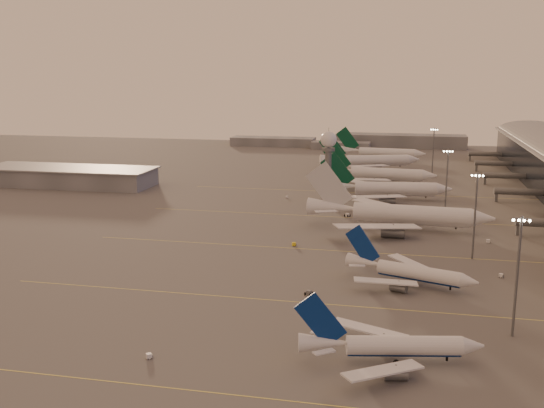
# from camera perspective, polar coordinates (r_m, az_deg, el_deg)

# --- Properties ---
(ground) EXTENTS (700.00, 700.00, 0.00)m
(ground) POSITION_cam_1_polar(r_m,az_deg,el_deg) (143.04, -3.25, -9.78)
(ground) COLOR #585555
(ground) RESTS_ON ground
(taxiway_markings) EXTENTS (180.00, 185.25, 0.02)m
(taxiway_markings) POSITION_cam_1_polar(r_m,az_deg,el_deg) (191.57, 9.99, -4.31)
(taxiway_markings) COLOR #E9D852
(taxiway_markings) RESTS_ON ground
(hangar) EXTENTS (82.00, 27.00, 8.50)m
(hangar) POSITION_cam_1_polar(r_m,az_deg,el_deg) (313.85, -17.78, 2.39)
(hangar) COLOR slate
(hangar) RESTS_ON ground
(radar_tower) EXTENTS (6.40, 6.40, 31.10)m
(radar_tower) POSITION_cam_1_polar(r_m,az_deg,el_deg) (252.03, 5.07, 4.54)
(radar_tower) COLOR #5B5D62
(radar_tower) RESTS_ON ground
(mast_a) EXTENTS (3.60, 0.56, 25.00)m
(mast_a) POSITION_cam_1_polar(r_m,az_deg,el_deg) (135.70, 21.14, -5.64)
(mast_a) COLOR #5B5D62
(mast_a) RESTS_ON ground
(mast_b) EXTENTS (3.60, 0.56, 25.00)m
(mast_b) POSITION_cam_1_polar(r_m,az_deg,el_deg) (188.18, 17.75, -0.68)
(mast_b) COLOR #5B5D62
(mast_b) RESTS_ON ground
(mast_c) EXTENTS (3.60, 0.56, 25.00)m
(mast_c) POSITION_cam_1_polar(r_m,az_deg,el_deg) (241.69, 15.39, 2.13)
(mast_c) COLOR #5B5D62
(mast_c) RESTS_ON ground
(mast_d) EXTENTS (3.60, 0.56, 25.00)m
(mast_d) POSITION_cam_1_polar(r_m,az_deg,el_deg) (330.64, 14.25, 4.69)
(mast_d) COLOR #5B5D62
(mast_d) RESTS_ON ground
(distant_horizon) EXTENTS (165.00, 37.50, 9.00)m
(distant_horizon) POSITION_cam_1_polar(r_m,az_deg,el_deg) (457.08, 7.98, 5.57)
(distant_horizon) COLOR slate
(distant_horizon) RESTS_ON ground
(narrowbody_near) EXTENTS (34.53, 27.30, 13.62)m
(narrowbody_near) POSITION_cam_1_polar(r_m,az_deg,el_deg) (121.38, 10.59, -12.64)
(narrowbody_near) COLOR silver
(narrowbody_near) RESTS_ON ground
(narrowbody_mid) EXTENTS (33.56, 26.29, 13.69)m
(narrowbody_mid) POSITION_cam_1_polar(r_m,az_deg,el_deg) (164.07, 12.23, -6.14)
(narrowbody_mid) COLOR silver
(narrowbody_mid) RESTS_ON ground
(widebody_white) EXTENTS (63.53, 50.77, 22.33)m
(widebody_white) POSITION_cam_1_polar(r_m,az_deg,el_deg) (219.68, 11.30, -1.24)
(widebody_white) COLOR silver
(widebody_white) RESTS_ON ground
(greentail_a) EXTENTS (54.67, 43.93, 19.88)m
(greentail_a) POSITION_cam_1_polar(r_m,az_deg,el_deg) (269.60, 10.25, 1.12)
(greentail_a) COLOR silver
(greentail_a) RESTS_ON ground
(greentail_b) EXTENTS (55.26, 44.44, 20.08)m
(greentail_b) POSITION_cam_1_polar(r_m,az_deg,el_deg) (308.27, 9.56, 2.48)
(greentail_b) COLOR silver
(greentail_b) RESTS_ON ground
(greentail_c) EXTENTS (54.60, 43.38, 20.58)m
(greentail_c) POSITION_cam_1_polar(r_m,az_deg,el_deg) (352.78, 8.82, 3.68)
(greentail_c) COLOR silver
(greentail_c) RESTS_ON ground
(greentail_d) EXTENTS (54.15, 43.52, 19.69)m
(greentail_d) POSITION_cam_1_polar(r_m,az_deg,el_deg) (389.74, 9.72, 4.39)
(greentail_d) COLOR silver
(greentail_d) RESTS_ON ground
(gsv_truck_a) EXTENTS (5.17, 4.68, 2.08)m
(gsv_truck_a) POSITION_cam_1_polar(r_m,az_deg,el_deg) (123.90, -10.79, -12.98)
(gsv_truck_a) COLOR silver
(gsv_truck_a) RESTS_ON ground
(gsv_tug_mid) EXTENTS (4.40, 3.48, 1.10)m
(gsv_tug_mid) POSITION_cam_1_polar(r_m,az_deg,el_deg) (153.89, 3.33, -7.97)
(gsv_tug_mid) COLOR slate
(gsv_tug_mid) RESTS_ON ground
(gsv_truck_b) EXTENTS (5.50, 3.54, 2.09)m
(gsv_truck_b) POSITION_cam_1_polar(r_m,az_deg,el_deg) (176.44, 19.98, -5.91)
(gsv_truck_b) COLOR silver
(gsv_truck_b) RESTS_ON ground
(gsv_truck_c) EXTENTS (5.97, 4.11, 2.28)m
(gsv_truck_c) POSITION_cam_1_polar(r_m,az_deg,el_deg) (195.59, 2.11, -3.45)
(gsv_truck_c) COLOR yellow
(gsv_truck_c) RESTS_ON ground
(gsv_catering_b) EXTENTS (5.34, 2.66, 4.32)m
(gsv_catering_b) POSITION_cam_1_polar(r_m,az_deg,el_deg) (209.69, 18.89, -2.76)
(gsv_catering_b) COLOR silver
(gsv_catering_b) RESTS_ON ground
(gsv_tug_far) EXTENTS (4.05, 4.61, 1.13)m
(gsv_tug_far) POSITION_cam_1_polar(r_m,az_deg,el_deg) (236.31, 6.77, -0.99)
(gsv_tug_far) COLOR silver
(gsv_tug_far) RESTS_ON ground
(gsv_truck_d) EXTENTS (3.27, 5.21, 1.98)m
(gsv_truck_d) POSITION_cam_1_polar(r_m,az_deg,el_deg) (268.89, 1.34, 0.74)
(gsv_truck_d) COLOR silver
(gsv_truck_d) RESTS_ON ground
(gsv_tug_hangar) EXTENTS (3.74, 2.54, 1.00)m
(gsv_tug_hangar) POSITION_cam_1_polar(r_m,az_deg,el_deg) (282.82, 12.48, 0.91)
(gsv_tug_hangar) COLOR yellow
(gsv_tug_hangar) RESTS_ON ground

